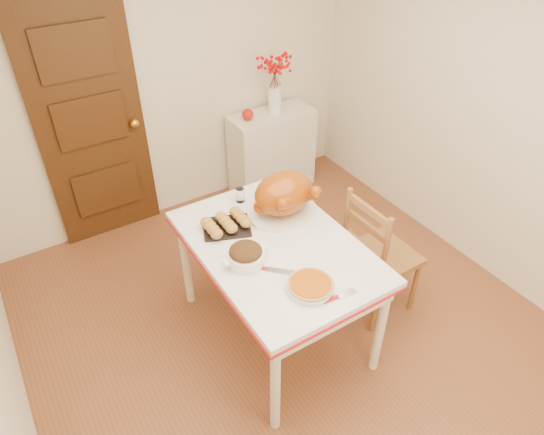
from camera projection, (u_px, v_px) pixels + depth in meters
floor at (297, 338)px, 3.56m from camera, size 3.50×4.00×0.00m
wall_back at (168, 82)px, 4.15m from camera, size 3.50×0.00×2.50m
wall_right at (502, 122)px, 3.54m from camera, size 0.00×4.00×2.50m
door_back at (91, 127)px, 3.96m from camera, size 0.85×0.06×2.06m
sideboard at (272, 151)px, 4.89m from camera, size 0.82×0.36×0.82m
kitchen_table at (276, 291)px, 3.35m from camera, size 0.95×1.39×0.83m
chair_oak at (382, 253)px, 3.52m from camera, size 0.46×0.46×1.03m
berry_vase at (275, 86)px, 4.49m from camera, size 0.28×0.28×0.53m
apple at (248, 115)px, 4.50m from camera, size 0.11×0.11×0.11m
turkey_platter at (284, 196)px, 3.26m from camera, size 0.51×0.41×0.31m
pumpkin_pie at (311, 285)px, 2.77m from camera, size 0.34×0.34×0.06m
stuffing_dish at (246, 255)px, 2.94m from camera, size 0.33×0.27×0.12m
rolls_tray at (226, 224)px, 3.20m from camera, size 0.37×0.33×0.08m
pie_server at (339, 296)px, 2.74m from camera, size 0.22×0.08×0.01m
carving_knife at (273, 270)px, 2.91m from camera, size 0.23×0.23×0.01m
drinking_glass at (240, 195)px, 3.44m from camera, size 0.07×0.07×0.11m
shaker_pair at (280, 184)px, 3.57m from camera, size 0.10×0.06×0.09m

